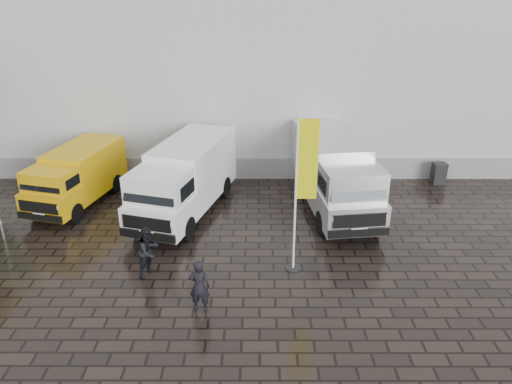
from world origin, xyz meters
TOP-DOWN VIEW (x-y plane):
  - ground at (0.00, 0.00)m, footprint 120.00×120.00m
  - exhibition_hall at (2.00, 16.00)m, footprint 44.00×16.00m
  - hall_plinth at (2.00, 7.95)m, footprint 44.00×0.15m
  - van_yellow at (-7.42, 5.14)m, footprint 3.07×5.23m
  - van_white at (-2.89, 4.30)m, footprint 3.79×6.66m
  - van_silver at (3.01, 4.70)m, footprint 2.96×6.77m
  - flagpole at (1.29, 0.18)m, footprint 0.88×0.50m
  - wheelie_bin at (8.15, 7.35)m, footprint 0.60×0.60m
  - person_front at (-1.67, -2.02)m, footprint 0.62×0.44m
  - person_tent at (-3.44, -0.16)m, footprint 0.96×1.02m

SIDE VIEW (x-z plane):
  - ground at x=0.00m, z-range 0.00..0.00m
  - wheelie_bin at x=8.15m, z-range 0.00..0.97m
  - hall_plinth at x=2.00m, z-range 0.00..1.00m
  - person_front at x=-1.67m, z-range 0.00..1.63m
  - person_tent at x=-3.44m, z-range 0.00..1.67m
  - van_yellow at x=-7.42m, z-range 0.00..2.27m
  - van_white at x=-2.89m, z-range 0.00..2.74m
  - van_silver at x=3.01m, z-range 0.00..2.84m
  - flagpole at x=1.29m, z-range 0.32..5.52m
  - exhibition_hall at x=2.00m, z-range 0.00..12.00m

